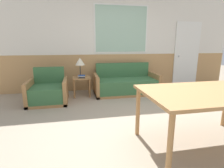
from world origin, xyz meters
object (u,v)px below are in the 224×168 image
at_px(armchair, 48,92).
at_px(dining_table, 208,96).
at_px(side_table, 82,81).
at_px(table_lamp, 80,62).
at_px(couch, 126,85).

distance_m(armchair, dining_table, 3.32).
height_order(side_table, dining_table, dining_table).
bearing_deg(dining_table, table_lamp, 118.93).
bearing_deg(dining_table, armchair, 134.86).
relative_size(couch, table_lamp, 3.41).
bearing_deg(side_table, dining_table, -60.72).
height_order(armchair, table_lamp, table_lamp).
relative_size(armchair, side_table, 1.76).
xyz_separation_m(armchair, dining_table, (2.32, -2.33, 0.46)).
bearing_deg(armchair, table_lamp, 14.98).
distance_m(couch, armchair, 2.04).
xyz_separation_m(armchair, side_table, (0.79, 0.39, 0.16)).
height_order(couch, table_lamp, table_lamp).
xyz_separation_m(couch, side_table, (-1.21, 0.00, 0.15)).
distance_m(couch, dining_table, 2.78).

